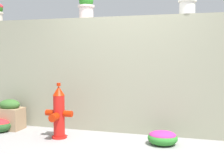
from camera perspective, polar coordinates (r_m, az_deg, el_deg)
stone_wall at (r=4.74m, az=4.25°, el=0.40°), size 6.08×0.29×1.91m
potted_plant_1 at (r=5.07m, az=-5.18°, el=14.27°), size 0.29×0.29×0.43m
fire_hydrant at (r=4.51m, az=-10.62°, el=-7.18°), size 0.44×0.35×0.86m
flower_bush_left at (r=5.20m, az=-21.52°, el=-8.89°), size 0.39×0.35×0.23m
flower_bush_right at (r=4.25m, az=10.09°, el=-11.78°), size 0.43×0.39×0.21m
planter_box at (r=5.29m, az=-19.77°, el=-7.16°), size 0.44×0.32×0.52m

